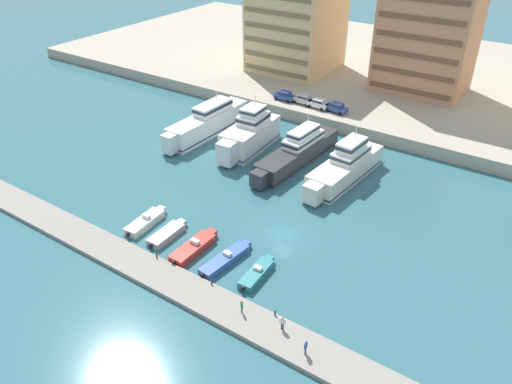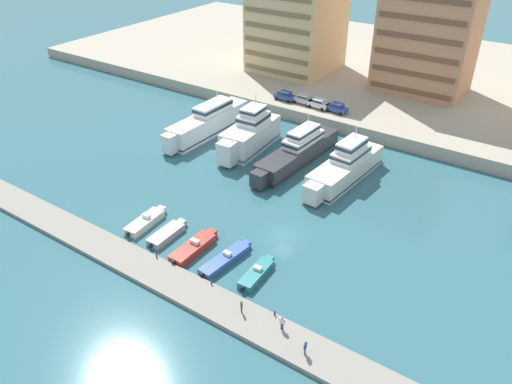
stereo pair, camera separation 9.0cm
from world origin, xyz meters
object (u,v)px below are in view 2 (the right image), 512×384
object	(u,v)px
yacht_ivory_center_left	(345,167)
pedestrian_near_edge	(241,305)
yacht_white_far_left	(208,122)
motorboat_grey_left	(167,234)
motorboat_red_mid_left	(194,247)
pedestrian_far_side	(305,347)
yacht_white_left	(250,134)
yacht_charcoal_mid_left	(298,151)
car_white_mid_left	(319,103)
pedestrian_mid_deck	(282,322)
car_silver_left	(304,99)
motorboat_blue_center_left	(225,259)
car_blue_center_left	(337,107)
car_blue_far_left	(285,95)
motorboat_cream_far_left	(146,222)
motorboat_teal_center	(257,273)

from	to	relation	value
yacht_ivory_center_left	pedestrian_near_edge	xyz separation A→B (m)	(3.49, -31.51, -0.69)
yacht_white_far_left	motorboat_grey_left	bearing A→B (deg)	-61.03
yacht_white_far_left	yacht_ivory_center_left	xyz separation A→B (m)	(27.05, -1.08, -0.05)
motorboat_red_mid_left	pedestrian_far_side	distance (m)	20.15
yacht_white_left	pedestrian_near_edge	world-z (taller)	yacht_white_left
yacht_white_left	pedestrian_near_edge	distance (m)	38.08
yacht_charcoal_mid_left	pedestrian_far_side	size ratio (longest dim) A/B	12.61
car_white_mid_left	pedestrian_mid_deck	xyz separation A→B (m)	(22.05, -48.67, -1.71)
car_silver_left	car_white_mid_left	xyz separation A→B (m)	(3.40, -0.32, 0.00)
motorboat_grey_left	motorboat_blue_center_left	distance (m)	9.14
yacht_charcoal_mid_left	car_blue_center_left	distance (m)	17.03
motorboat_grey_left	motorboat_red_mid_left	distance (m)	4.66
yacht_charcoal_mid_left	car_blue_far_left	distance (m)	20.98
motorboat_grey_left	motorboat_red_mid_left	world-z (taller)	motorboat_red_mid_left
motorboat_grey_left	car_blue_center_left	world-z (taller)	car_blue_center_left
motorboat_cream_far_left	motorboat_blue_center_left	xyz separation A→B (m)	(13.22, -0.21, -0.04)
motorboat_blue_center_left	pedestrian_near_edge	xyz separation A→B (m)	(6.53, -5.88, 0.98)
motorboat_cream_far_left	motorboat_teal_center	world-z (taller)	motorboat_cream_far_left
car_blue_center_left	motorboat_teal_center	bearing A→B (deg)	-74.94
motorboat_cream_far_left	car_white_mid_left	xyz separation A→B (m)	(2.34, 42.97, 2.72)
pedestrian_far_side	yacht_white_left	bearing A→B (deg)	131.55
car_silver_left	pedestrian_mid_deck	distance (m)	55.24
yacht_ivory_center_left	car_blue_far_left	distance (m)	27.49
yacht_white_far_left	yacht_charcoal_mid_left	bearing A→B (deg)	-0.95
motorboat_grey_left	pedestrian_near_edge	xyz separation A→B (m)	(15.67, -5.73, 1.00)
pedestrian_near_edge	pedestrian_mid_deck	world-z (taller)	pedestrian_mid_deck
car_blue_center_left	yacht_white_left	bearing A→B (deg)	-112.64
motorboat_cream_far_left	pedestrian_mid_deck	xyz separation A→B (m)	(24.39, -5.70, 1.01)
motorboat_red_mid_left	car_blue_center_left	distance (m)	43.90
yacht_charcoal_mid_left	motorboat_teal_center	distance (m)	28.26
motorboat_red_mid_left	motorboat_blue_center_left	bearing A→B (deg)	5.60
car_blue_far_left	motorboat_teal_center	bearing A→B (deg)	-62.32
yacht_white_far_left	car_silver_left	distance (m)	19.45
motorboat_teal_center	pedestrian_mid_deck	size ratio (longest dim) A/B	3.81
motorboat_grey_left	pedestrian_far_side	bearing A→B (deg)	-15.91
yacht_charcoal_mid_left	car_blue_far_left	xyz separation A→B (m)	(-12.64, 16.69, 1.31)
yacht_white_far_left	motorboat_teal_center	size ratio (longest dim) A/B	3.23
pedestrian_mid_deck	pedestrian_far_side	world-z (taller)	pedestrian_far_side
car_white_mid_left	pedestrian_mid_deck	world-z (taller)	car_white_mid_left
motorboat_cream_far_left	pedestrian_far_side	world-z (taller)	pedestrian_far_side
car_silver_left	pedestrian_mid_deck	world-z (taller)	car_silver_left
motorboat_cream_far_left	car_blue_far_left	size ratio (longest dim) A/B	1.72
car_white_mid_left	pedestrian_near_edge	bearing A→B (deg)	-70.46
car_silver_left	motorboat_blue_center_left	bearing A→B (deg)	-71.83
car_blue_far_left	pedestrian_mid_deck	distance (m)	56.77
motorboat_grey_left	motorboat_red_mid_left	bearing A→B (deg)	-3.52
yacht_charcoal_mid_left	motorboat_blue_center_left	xyz separation A→B (m)	(5.52, -26.40, -1.45)
pedestrian_far_side	motorboat_teal_center	bearing A→B (deg)	145.70
pedestrian_far_side	car_blue_far_left	bearing A→B (deg)	123.21
yacht_white_left	car_silver_left	distance (m)	17.66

